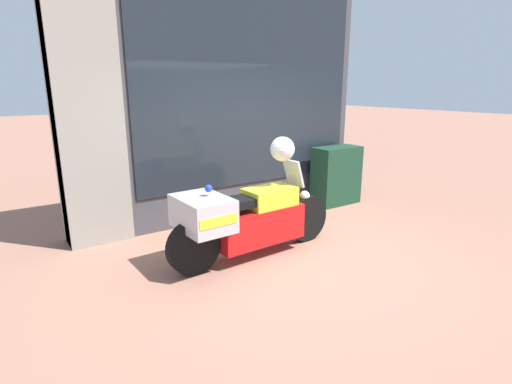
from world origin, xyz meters
The scene contains 6 objects.
ground_plane centered at (0.00, 0.00, 0.00)m, with size 60.00×60.00×0.00m, color #9E6B56.
shop_building centered at (-0.37, 2.00, 2.04)m, with size 5.10×0.55×4.07m.
window_display centered at (0.35, 2.03, 0.49)m, with size 3.80×0.30×2.10m.
paramedic_motorcycle centered at (-0.76, 0.27, 0.54)m, with size 2.44×0.76×1.20m.
utility_cabinet centered at (1.98, 1.41, 0.53)m, with size 0.89×0.46×1.06m, color #193D28.
white_helmet centered at (-0.15, 0.29, 1.36)m, with size 0.32×0.32×0.32m, color white.
Camera 1 is at (-3.28, -3.73, 2.15)m, focal length 28.00 mm.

